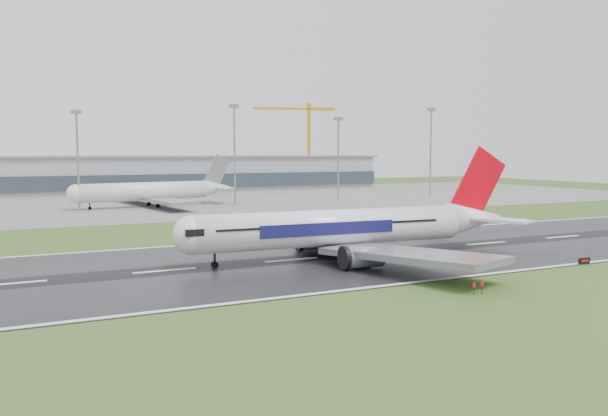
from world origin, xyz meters
TOP-DOWN VIEW (x-y plane):
  - ground at (0.00, 0.00)m, footprint 520.00×520.00m
  - runway at (0.00, 0.00)m, footprint 400.00×45.00m
  - apron at (0.00, 125.00)m, footprint 400.00×130.00m
  - terminal at (0.00, 185.00)m, footprint 240.00×36.00m
  - main_airliner at (10.05, -2.69)m, footprint 61.14×58.53m
  - parked_airliner at (-1.28, 104.49)m, footprint 61.31×58.21m
  - tower_crane at (100.45, 200.00)m, footprint 42.81×13.82m
  - runway_sign at (38.77, -22.37)m, footprint 2.30×0.79m
  - floodmast_2 at (-23.16, 100.00)m, footprint 0.64×0.64m
  - floodmast_3 at (24.81, 100.00)m, footprint 0.64×0.64m
  - floodmast_4 at (63.33, 100.00)m, footprint 0.64×0.64m
  - floodmast_5 at (103.61, 100.00)m, footprint 0.64×0.64m

SIDE VIEW (x-z plane):
  - ground at x=0.00m, z-range 0.00..0.00m
  - apron at x=0.00m, z-range 0.00..0.08m
  - runway at x=0.00m, z-range 0.00..0.10m
  - runway_sign at x=38.77m, z-range 0.00..1.04m
  - terminal at x=0.00m, z-range 0.00..15.00m
  - parked_airliner at x=-1.28m, z-range 0.08..15.93m
  - main_airliner at x=10.05m, z-range 0.10..17.26m
  - floodmast_2 at x=-23.16m, z-range 0.00..28.22m
  - floodmast_4 at x=63.33m, z-range 0.00..28.37m
  - floodmast_3 at x=24.81m, z-range 0.00..31.47m
  - floodmast_5 at x=103.61m, z-range 0.00..32.93m
  - tower_crane at x=100.45m, z-range 0.00..43.25m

